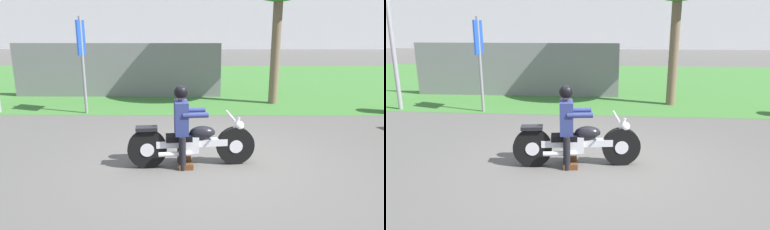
{
  "view_description": "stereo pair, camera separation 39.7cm",
  "coord_description": "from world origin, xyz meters",
  "views": [
    {
      "loc": [
        -0.22,
        -5.72,
        2.35
      ],
      "look_at": [
        -0.28,
        0.07,
        0.85
      ],
      "focal_mm": 32.28,
      "sensor_mm": 36.0,
      "label": 1
    },
    {
      "loc": [
        0.18,
        -5.7,
        2.35
      ],
      "look_at": [
        -0.28,
        0.07,
        0.85
      ],
      "focal_mm": 32.28,
      "sensor_mm": 36.0,
      "label": 2
    }
  ],
  "objects": [
    {
      "name": "ground",
      "position": [
        0.0,
        0.0,
        0.0
      ],
      "size": [
        120.0,
        120.0,
        0.0
      ],
      "primitive_type": "plane",
      "color": "#565451"
    },
    {
      "name": "fence_segment",
      "position": [
        -2.87,
        5.85,
        0.9
      ],
      "size": [
        7.0,
        0.06,
        1.8
      ],
      "primitive_type": "cube",
      "color": "slate",
      "rests_on": "ground"
    },
    {
      "name": "rider_lead",
      "position": [
        -0.44,
        -0.15,
        0.82
      ],
      "size": [
        0.59,
        0.51,
        1.41
      ],
      "rotation": [
        0.0,
        0.0,
        0.12
      ],
      "color": "black",
      "rests_on": "ground"
    },
    {
      "name": "sign_banner",
      "position": [
        -3.24,
        3.55,
        1.72
      ],
      "size": [
        0.08,
        0.6,
        2.6
      ],
      "color": "gray",
      "rests_on": "ground"
    },
    {
      "name": "motorcycle_lead",
      "position": [
        -0.27,
        -0.13,
        0.4
      ],
      "size": [
        2.18,
        0.66,
        0.89
      ],
      "rotation": [
        0.0,
        0.0,
        0.12
      ],
      "color": "black",
      "rests_on": "ground"
    },
    {
      "name": "grass_verge",
      "position": [
        0.0,
        9.31,
        0.0
      ],
      "size": [
        60.0,
        12.0,
        0.01
      ],
      "primitive_type": "cube",
      "color": "#3D7533",
      "rests_on": "ground"
    }
  ]
}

